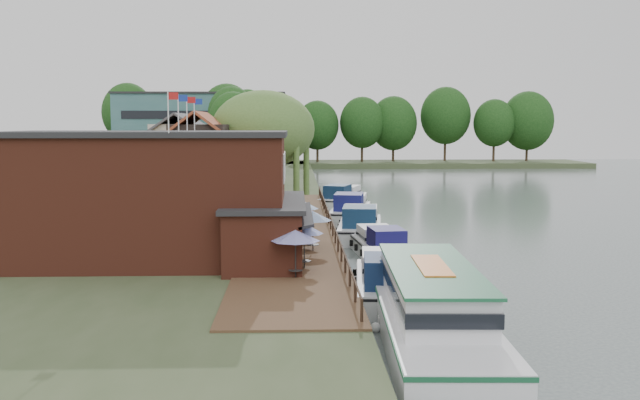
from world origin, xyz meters
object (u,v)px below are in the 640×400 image
object	(u,v)px
cruiser_4	(342,195)
swan	(375,327)
pub	(184,196)
cruiser_2	(360,221)
cruiser_3	(351,206)
umbrella_2	(294,239)
cottage_b	(183,161)
umbrella_4	(301,224)
umbrella_3	(313,231)
cottage_c	(235,157)
umbrella_0	(296,254)
umbrella_5	(303,218)
hotel_block	(203,133)
willow	(263,153)
umbrella_1	(304,246)
cottage_a	(201,168)
cruiser_1	(380,241)
tour_boat	(434,307)
cruiser_0	(386,274)

from	to	relation	value
cruiser_4	swan	distance (m)	45.09
pub	cruiser_2	bearing A→B (deg)	51.45
swan	cruiser_3	bearing A→B (deg)	87.30
pub	umbrella_2	distance (m)	6.54
cottage_b	umbrella_4	xyz separation A→B (m)	(10.54, -19.60, -2.96)
umbrella_3	cruiser_2	distance (m)	12.25
cottage_c	umbrella_0	size ratio (longest dim) A/B	3.49
cruiser_2	cruiser_3	size ratio (longest dim) A/B	1.00
cottage_c	cruiser_2	world-z (taller)	cottage_c
umbrella_5	cruiser_3	bearing A→B (deg)	74.10
umbrella_3	umbrella_4	bearing A→B (deg)	102.31
hotel_block	swan	world-z (taller)	hotel_block
willow	umbrella_1	xyz separation A→B (m)	(3.13, -22.70, -3.93)
pub	willow	distance (m)	20.36
pub	cruiser_2	size ratio (longest dim) A/B	1.86
hotel_block	umbrella_0	distance (m)	77.48
umbrella_1	umbrella_5	bearing A→B (deg)	89.71
cottage_a	cruiser_1	distance (m)	16.22
cruiser_3	cruiser_4	size ratio (longest dim) A/B	1.07
cruiser_4	tour_boat	bearing A→B (deg)	-69.94
cottage_c	umbrella_0	world-z (taller)	cottage_c
cottage_b	umbrella_0	world-z (taller)	cottage_b
cottage_b	cruiser_0	bearing A→B (deg)	-63.93
pub	umbrella_3	xyz separation A→B (m)	(7.21, 2.35, -2.36)
willow	tour_boat	distance (m)	34.05
cottage_b	umbrella_0	bearing A→B (deg)	-71.29
umbrella_0	umbrella_1	world-z (taller)	same
cottage_b	umbrella_3	bearing A→B (deg)	-63.67
willow	cruiser_0	xyz separation A→B (m)	(7.17, -24.98, -4.99)
cruiser_0	cruiser_2	size ratio (longest dim) A/B	0.94
hotel_block	tour_boat	distance (m)	86.19
umbrella_1	cruiser_0	size ratio (longest dim) A/B	0.24
cruiser_1	cruiser_2	size ratio (longest dim) A/B	0.85
cruiser_3	umbrella_1	bearing A→B (deg)	-90.70
cottage_b	umbrella_0	size ratio (longest dim) A/B	3.94
umbrella_0	cruiser_2	size ratio (longest dim) A/B	0.23
cruiser_1	umbrella_4	bearing A→B (deg)	178.14
pub	swan	size ratio (longest dim) A/B	45.45
cottage_c	umbrella_1	distance (m)	37.41
umbrella_5	cottage_b	bearing A→B (deg)	122.42
cruiser_2	tour_boat	distance (m)	26.69
cruiser_0	cruiser_3	world-z (taller)	cruiser_3
cottage_a	cruiser_1	xyz separation A→B (m)	(12.67, -9.24, -4.15)
umbrella_1	cruiser_3	distance (m)	26.89
cruiser_2	tour_boat	world-z (taller)	tour_boat
cottage_c	umbrella_3	xyz separation A→B (m)	(7.21, -31.65, -2.96)
umbrella_2	tour_boat	distance (m)	13.41
cottage_c	willow	xyz separation A→B (m)	(3.50, -14.00, 0.96)
cruiser_0	tour_boat	xyz separation A→B (m)	(0.86, -7.78, 0.35)
umbrella_1	willow	bearing A→B (deg)	97.84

